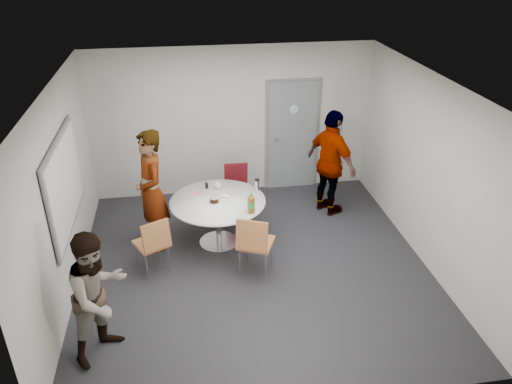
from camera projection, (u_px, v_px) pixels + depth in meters
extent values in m
plane|color=black|center=(254.00, 266.00, 7.33)|extent=(5.00, 5.00, 0.00)
plane|color=silver|center=(254.00, 86.00, 6.07)|extent=(5.00, 5.00, 0.00)
plane|color=#AFADA6|center=(233.00, 122.00, 8.89)|extent=(5.00, 0.00, 5.00)
plane|color=#AFADA6|center=(60.00, 198.00, 6.35)|extent=(0.00, 5.00, 5.00)
plane|color=#AFADA6|center=(428.00, 172.00, 7.05)|extent=(0.00, 5.00, 5.00)
plane|color=#AFADA6|center=(296.00, 307.00, 4.51)|extent=(5.00, 0.00, 5.00)
cube|color=slate|center=(292.00, 136.00, 9.16)|extent=(0.90, 0.05, 2.05)
cube|color=slate|center=(292.00, 136.00, 9.19)|extent=(1.02, 0.04, 2.12)
cylinder|color=#B2BFC6|center=(294.00, 109.00, 8.89)|extent=(0.16, 0.01, 0.16)
cylinder|color=silver|center=(276.00, 139.00, 9.07)|extent=(0.04, 0.14, 0.04)
cube|color=slate|center=(65.00, 184.00, 6.49)|extent=(0.03, 1.90, 1.25)
cube|color=white|center=(66.00, 184.00, 6.49)|extent=(0.01, 1.78, 1.13)
cylinder|color=white|center=(218.00, 201.00, 7.54)|extent=(1.45, 1.45, 0.03)
cylinder|color=silver|center=(219.00, 222.00, 7.72)|extent=(0.09, 0.09, 0.71)
cylinder|color=silver|center=(219.00, 242.00, 7.88)|extent=(0.62, 0.62, 0.02)
cylinder|color=white|center=(214.00, 202.00, 7.48)|extent=(0.18, 0.18, 0.01)
cylinder|color=black|center=(214.00, 200.00, 7.46)|extent=(0.13, 0.13, 0.07)
cylinder|color=white|center=(214.00, 197.00, 7.44)|extent=(0.14, 0.14, 0.02)
cylinder|color=brown|center=(251.00, 205.00, 7.16)|extent=(0.11, 0.11, 0.24)
cylinder|color=green|center=(251.00, 204.00, 7.16)|extent=(0.11, 0.11, 0.09)
cone|color=brown|center=(251.00, 196.00, 7.09)|extent=(0.10, 0.10, 0.05)
cylinder|color=#469B4F|center=(251.00, 194.00, 7.08)|extent=(0.04, 0.04, 0.03)
imported|color=white|center=(218.00, 185.00, 7.88)|extent=(0.17, 0.17, 0.10)
cylinder|color=black|center=(207.00, 185.00, 7.88)|extent=(0.05, 0.05, 0.11)
cylinder|color=silver|center=(257.00, 186.00, 7.78)|extent=(0.07, 0.07, 0.18)
cylinder|color=black|center=(257.00, 180.00, 7.73)|extent=(0.07, 0.07, 0.03)
cube|color=#DB716D|center=(198.00, 193.00, 7.74)|extent=(0.13, 0.07, 0.02)
ellipsoid|color=white|center=(225.00, 196.00, 7.62)|extent=(0.20, 0.20, 0.03)
cube|color=brown|center=(151.00, 243.00, 7.04)|extent=(0.57, 0.57, 0.04)
cube|color=brown|center=(156.00, 236.00, 6.79)|extent=(0.40, 0.26, 0.41)
cylinder|color=silver|center=(159.00, 247.00, 7.36)|extent=(0.02, 0.02, 0.46)
cylinder|color=silver|center=(137.00, 255.00, 7.18)|extent=(0.02, 0.02, 0.46)
cylinder|color=silver|center=(169.00, 258.00, 7.11)|extent=(0.02, 0.02, 0.46)
cylinder|color=silver|center=(147.00, 267.00, 6.93)|extent=(0.02, 0.02, 0.46)
cube|color=brown|center=(256.00, 243.00, 6.99)|extent=(0.61, 0.61, 0.04)
cube|color=brown|center=(252.00, 236.00, 6.68)|extent=(0.44, 0.27, 0.44)
cylinder|color=silver|center=(272.00, 252.00, 7.22)|extent=(0.02, 0.02, 0.49)
cylinder|color=silver|center=(247.00, 248.00, 7.31)|extent=(0.02, 0.02, 0.49)
cylinder|color=silver|center=(265.00, 267.00, 6.90)|extent=(0.02, 0.02, 0.49)
cylinder|color=silver|center=(240.00, 263.00, 6.99)|extent=(0.02, 0.02, 0.49)
cube|color=maroon|center=(237.00, 191.00, 8.48)|extent=(0.43, 0.43, 0.04)
cube|color=maroon|center=(236.00, 173.00, 8.55)|extent=(0.40, 0.10, 0.40)
cylinder|color=silver|center=(229.00, 208.00, 8.42)|extent=(0.02, 0.02, 0.45)
cylinder|color=silver|center=(249.00, 206.00, 8.46)|extent=(0.02, 0.02, 0.45)
cylinder|color=silver|center=(227.00, 198.00, 8.72)|extent=(0.02, 0.02, 0.45)
cylinder|color=silver|center=(246.00, 197.00, 8.76)|extent=(0.02, 0.02, 0.45)
imported|color=#A5C6EA|center=(151.00, 192.00, 7.38)|extent=(0.64, 0.80, 1.90)
imported|color=white|center=(99.00, 296.00, 5.50)|extent=(0.97, 0.98, 1.60)
imported|color=black|center=(331.00, 164.00, 8.34)|extent=(0.89, 1.16, 1.84)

